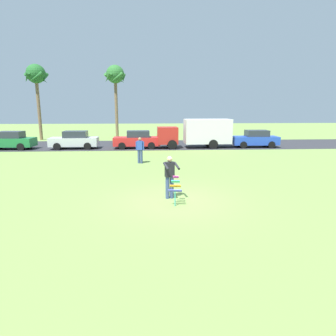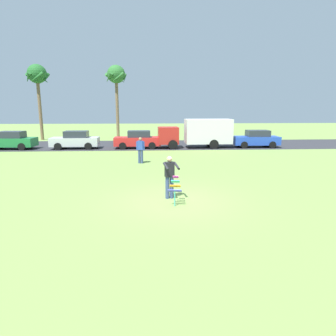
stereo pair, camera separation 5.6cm
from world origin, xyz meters
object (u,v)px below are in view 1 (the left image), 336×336
(kite_held, at_px, (175,187))
(parked_car_red, at_px, (137,140))
(person_kite_flyer, at_px, (170,176))
(palm_tree_left_near, at_px, (36,77))
(parked_car_silver, at_px, (74,140))
(parked_car_blue, at_px, (255,139))
(person_walker_near, at_px, (140,149))
(parked_car_green, at_px, (10,141))
(parked_truck_red_cab, at_px, (198,132))
(palm_tree_right_near, at_px, (115,77))

(kite_held, bearing_deg, parked_car_red, 97.26)
(person_kite_flyer, relative_size, palm_tree_left_near, 0.21)
(parked_car_silver, xyz_separation_m, parked_car_red, (5.63, -0.00, 0.00))
(parked_car_silver, bearing_deg, palm_tree_left_near, 125.73)
(parked_car_silver, bearing_deg, parked_car_blue, -0.01)
(kite_held, distance_m, person_walker_near, 8.74)
(person_walker_near, bearing_deg, kite_held, -79.65)
(person_walker_near, bearing_deg, palm_tree_left_near, 127.37)
(person_kite_flyer, height_order, person_walker_near, same)
(parked_car_green, relative_size, parked_car_silver, 1.00)
(kite_held, bearing_deg, person_kite_flyer, 101.06)
(palm_tree_left_near, bearing_deg, person_walker_near, -52.63)
(parked_car_red, xyz_separation_m, parked_truck_red_cab, (5.64, -0.00, 0.64))
(parked_car_green, xyz_separation_m, parked_truck_red_cab, (16.89, 0.00, 0.64))
(palm_tree_left_near, height_order, palm_tree_right_near, palm_tree_right_near)
(parked_car_red, xyz_separation_m, parked_car_blue, (11.03, -0.00, 0.00))
(parked_car_blue, bearing_deg, parked_car_green, -180.00)
(parked_car_red, xyz_separation_m, palm_tree_right_near, (-2.80, 9.36, 6.39))
(parked_car_silver, xyz_separation_m, palm_tree_left_near, (-5.79, 8.05, 6.24))
(parked_car_silver, xyz_separation_m, parked_truck_red_cab, (11.26, -0.00, 0.64))
(parked_car_red, bearing_deg, kite_held, -82.74)
(parked_car_red, bearing_deg, person_kite_flyer, -82.94)
(person_kite_flyer, height_order, parked_car_blue, person_kite_flyer)
(parked_truck_red_cab, xyz_separation_m, person_walker_near, (-5.15, -7.53, -0.48))
(person_walker_near, bearing_deg, person_kite_flyer, -79.72)
(kite_held, bearing_deg, parked_car_blue, 60.91)
(parked_car_blue, xyz_separation_m, palm_tree_left_near, (-22.44, 8.05, 6.24))
(parked_truck_red_cab, relative_size, palm_tree_right_near, 0.79)
(palm_tree_right_near, height_order, person_walker_near, palm_tree_right_near)
(kite_held, distance_m, parked_truck_red_cab, 16.54)
(person_kite_flyer, height_order, parked_car_red, person_kite_flyer)
(person_kite_flyer, bearing_deg, palm_tree_left_near, 119.65)
(person_kite_flyer, relative_size, person_walker_near, 1.00)
(parked_car_green, relative_size, parked_car_blue, 1.00)
(kite_held, xyz_separation_m, parked_car_blue, (8.97, 16.13, 0.08))
(kite_held, height_order, parked_car_green, parked_car_green)
(parked_car_red, distance_m, parked_car_blue, 11.03)
(parked_car_green, xyz_separation_m, parked_car_blue, (22.28, 0.00, 0.00))
(parked_car_blue, bearing_deg, person_walker_near, -144.46)
(parked_car_green, bearing_deg, parked_car_silver, 0.02)
(person_kite_flyer, bearing_deg, palm_tree_right_near, 100.77)
(person_kite_flyer, xyz_separation_m, parked_car_green, (-13.15, 15.34, -0.18))
(parked_car_red, bearing_deg, palm_tree_left_near, 144.81)
(kite_held, height_order, parked_car_silver, parked_car_silver)
(palm_tree_right_near, bearing_deg, palm_tree_left_near, -171.39)
(parked_car_green, bearing_deg, palm_tree_left_near, 91.15)
(parked_car_blue, relative_size, palm_tree_right_near, 0.49)
(person_walker_near, bearing_deg, parked_truck_red_cab, 55.61)
(palm_tree_right_near, bearing_deg, kite_held, -79.23)
(parked_car_silver, relative_size, person_walker_near, 2.45)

